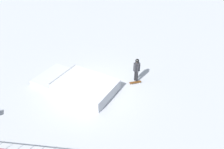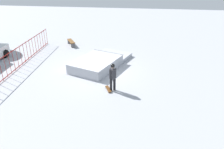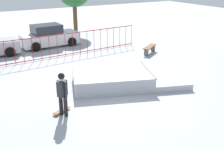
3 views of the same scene
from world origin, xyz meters
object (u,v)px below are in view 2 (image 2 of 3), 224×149
object	(u,v)px
skate_ramp	(100,62)
skateboard	(108,89)
skater	(113,75)
park_bench	(71,42)

from	to	relation	value
skate_ramp	skateboard	size ratio (longest dim) A/B	7.37
skate_ramp	skater	bearing A→B (deg)	-136.87
skate_ramp	park_bench	world-z (taller)	skate_ramp
skateboard	park_bench	xyz separation A→B (m)	(8.01, 4.92, 0.28)
skateboard	park_bench	world-z (taller)	park_bench
skater	park_bench	xyz separation A→B (m)	(8.02, 5.19, -0.65)
park_bench	skate_ramp	bearing A→B (deg)	-140.82
skater	park_bench	size ratio (longest dim) A/B	1.10
park_bench	skater	bearing A→B (deg)	-147.09
skater	skateboard	bearing A→B (deg)	56.48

